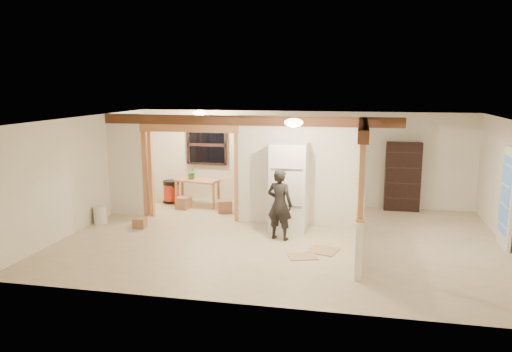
% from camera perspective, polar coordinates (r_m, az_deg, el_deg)
% --- Properties ---
extents(floor, '(9.00, 6.50, 0.01)m').
position_cam_1_polar(floor, '(10.57, 2.88, -7.20)').
color(floor, beige).
rests_on(floor, ground).
extents(ceiling, '(9.00, 6.50, 0.01)m').
position_cam_1_polar(ceiling, '(10.10, 3.01, 6.47)').
color(ceiling, white).
extents(wall_back, '(9.00, 0.01, 2.50)m').
position_cam_1_polar(wall_back, '(13.44, 5.09, 2.06)').
color(wall_back, white).
rests_on(wall_back, floor).
extents(wall_front, '(9.00, 0.01, 2.50)m').
position_cam_1_polar(wall_front, '(7.15, -1.13, -5.35)').
color(wall_front, white).
rests_on(wall_front, floor).
extents(wall_left, '(0.01, 6.50, 2.50)m').
position_cam_1_polar(wall_left, '(11.81, -19.17, 0.36)').
color(wall_left, white).
rests_on(wall_left, floor).
extents(partition_left_stub, '(0.90, 0.12, 2.50)m').
position_cam_1_polar(partition_left_stub, '(12.63, -14.63, 1.23)').
color(partition_left_stub, white).
rests_on(partition_left_stub, floor).
extents(partition_center, '(2.80, 0.12, 2.50)m').
position_cam_1_polar(partition_center, '(11.41, 4.87, 0.57)').
color(partition_center, white).
rests_on(partition_center, floor).
extents(doorway_frame, '(2.46, 0.14, 2.20)m').
position_cam_1_polar(doorway_frame, '(12.02, -7.54, 0.30)').
color(doorway_frame, tan).
rests_on(doorway_frame, floor).
extents(header_beam_back, '(7.00, 0.18, 0.22)m').
position_cam_1_polar(header_beam_back, '(11.47, -1.04, 6.35)').
color(header_beam_back, brown).
rests_on(header_beam_back, ceiling).
extents(header_beam_right, '(0.18, 3.30, 0.22)m').
position_cam_1_polar(header_beam_right, '(9.59, 12.15, 5.32)').
color(header_beam_right, brown).
rests_on(header_beam_right, ceiling).
extents(pony_wall, '(0.12, 3.20, 1.00)m').
position_cam_1_polar(pony_wall, '(9.93, 11.73, -5.54)').
color(pony_wall, white).
rests_on(pony_wall, floor).
extents(stud_partition, '(0.14, 3.20, 1.32)m').
position_cam_1_polar(stud_partition, '(9.68, 11.99, 1.07)').
color(stud_partition, tan).
rests_on(stud_partition, pony_wall).
extents(window_back, '(1.12, 0.10, 1.10)m').
position_cam_1_polar(window_back, '(13.87, -5.67, 3.56)').
color(window_back, black).
rests_on(window_back, wall_back).
extents(french_door, '(0.12, 0.86, 2.00)m').
position_cam_1_polar(french_door, '(10.97, 26.75, -2.25)').
color(french_door, white).
rests_on(french_door, floor).
extents(ceiling_dome_main, '(0.36, 0.36, 0.16)m').
position_cam_1_polar(ceiling_dome_main, '(9.57, 4.33, 6.11)').
color(ceiling_dome_main, '#FFEABF').
rests_on(ceiling_dome_main, ceiling).
extents(ceiling_dome_util, '(0.32, 0.32, 0.14)m').
position_cam_1_polar(ceiling_dome_util, '(12.93, -6.49, 7.19)').
color(ceiling_dome_util, '#FFEABF').
rests_on(ceiling_dome_util, ceiling).
extents(hanging_bulb, '(0.07, 0.07, 0.07)m').
position_cam_1_polar(hanging_bulb, '(12.13, -5.24, 5.58)').
color(hanging_bulb, '#FFD88C').
rests_on(hanging_bulb, ceiling).
extents(refrigerator, '(0.80, 0.78, 1.94)m').
position_cam_1_polar(refrigerator, '(11.04, 3.81, -1.23)').
color(refrigerator, silver).
rests_on(refrigerator, floor).
extents(woman, '(0.62, 0.49, 1.50)m').
position_cam_1_polar(woman, '(10.35, 2.72, -3.25)').
color(woman, '#2B2929').
rests_on(woman, floor).
extents(work_table, '(1.21, 0.78, 0.71)m').
position_cam_1_polar(work_table, '(13.41, -6.68, -1.88)').
color(work_table, tan).
rests_on(work_table, floor).
extents(potted_plant, '(0.32, 0.28, 0.33)m').
position_cam_1_polar(potted_plant, '(13.39, -7.34, 0.35)').
color(potted_plant, '#307030').
rests_on(potted_plant, work_table).
extents(shop_vac, '(0.51, 0.51, 0.62)m').
position_cam_1_polar(shop_vac, '(13.86, -9.66, -1.74)').
color(shop_vac, '#B72A11').
rests_on(shop_vac, floor).
extents(bookshelf, '(0.88, 0.29, 1.76)m').
position_cam_1_polar(bookshelf, '(13.24, 16.42, -0.07)').
color(bookshelf, black).
rests_on(bookshelf, floor).
extents(bucket, '(0.34, 0.34, 0.39)m').
position_cam_1_polar(bucket, '(12.20, -17.37, -4.28)').
color(bucket, silver).
rests_on(bucket, floor).
extents(box_util_a, '(0.44, 0.40, 0.31)m').
position_cam_1_polar(box_util_a, '(12.68, -3.59, -3.47)').
color(box_util_a, '#A16E4E').
rests_on(box_util_a, floor).
extents(box_util_b, '(0.37, 0.37, 0.30)m').
position_cam_1_polar(box_util_b, '(13.16, -8.28, -3.05)').
color(box_util_b, '#A16E4E').
rests_on(box_util_b, floor).
extents(box_front, '(0.28, 0.23, 0.23)m').
position_cam_1_polar(box_front, '(11.60, -13.13, -5.27)').
color(box_front, '#A16E4E').
rests_on(box_front, floor).
extents(floor_panel_near, '(0.66, 0.66, 0.02)m').
position_cam_1_polar(floor_panel_near, '(9.91, 7.69, -8.41)').
color(floor_panel_near, tan).
rests_on(floor_panel_near, floor).
extents(floor_panel_far, '(0.64, 0.57, 0.02)m').
position_cam_1_polar(floor_panel_far, '(9.54, 5.35, -9.13)').
color(floor_panel_far, tan).
rests_on(floor_panel_far, floor).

